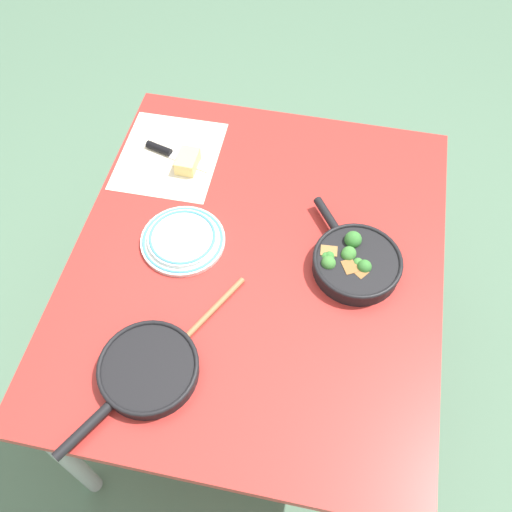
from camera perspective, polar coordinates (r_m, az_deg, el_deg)
name	(u,v)px	position (r m, az deg, el deg)	size (l,w,h in m)	color
ground_plane	(256,365)	(2.19, 0.00, -10.83)	(14.00, 14.00, 0.00)	#51755B
dining_table_red	(256,274)	(1.62, 0.00, -1.85)	(1.18, 1.01, 0.72)	#B72D28
skillet_broccoli	(355,262)	(1.54, 9.83, -0.57)	(0.32, 0.26, 0.08)	black
skillet_eggs	(147,370)	(1.41, -10.83, -11.15)	(0.37, 0.27, 0.04)	black
wooden_spoon	(187,336)	(1.44, -6.94, -7.99)	(0.32, 0.19, 0.02)	#996B42
parchment_sheet	(169,156)	(1.82, -8.65, 9.90)	(0.34, 0.30, 0.00)	silver
grater_knife	(169,153)	(1.81, -8.71, 10.17)	(0.08, 0.22, 0.02)	silver
cheese_block	(188,162)	(1.76, -6.86, 9.36)	(0.09, 0.06, 0.05)	#EFD67A
dinner_plate_stack	(183,239)	(1.59, -7.34, 1.70)	(0.24, 0.24, 0.03)	white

